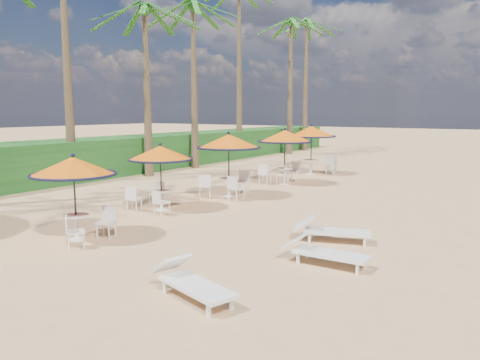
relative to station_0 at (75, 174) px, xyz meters
The scene contains 15 objects.
ground 4.89m from the station_0, ahead, with size 160.00×160.00×0.00m, color tan.
scrub_hedge 14.08m from the station_0, 129.22° to the left, with size 3.00×40.00×1.80m, color #194716.
station_0 is the anchor object (origin of this frame).
station_1 3.76m from the station_0, 101.70° to the left, with size 2.06×2.06×2.14m.
station_2 6.72m from the station_0, 91.73° to the left, with size 2.30×2.36×2.40m.
station_3 10.52m from the station_0, 89.87° to the left, with size 2.33×2.41×2.43m.
station_4 14.17m from the station_0, 91.16° to the left, with size 2.39×2.39×2.49m.
lounger_near 4.92m from the station_0, 15.41° to the right, with size 1.88×1.04×0.64m.
lounger_mid 6.08m from the station_0, 15.37° to the left, with size 1.78×0.59×0.64m.
lounger_far 6.25m from the station_0, 32.25° to the left, with size 1.90×1.12×0.65m.
palm_3 12.61m from the station_0, 125.73° to the left, with size 5.00×5.00×8.00m.
palm_4 16.06m from the station_0, 117.82° to the left, with size 5.00×5.00×8.83m.
palm_5 22.24m from the station_0, 112.60° to the left, with size 5.00×5.00×11.05m.
palm_6 25.17m from the station_0, 105.30° to the left, with size 5.00×5.00×9.56m.
palm_7 28.69m from the station_0, 104.34° to the left, with size 5.00×5.00×10.03m.
Camera 1 is at (4.81, -6.96, 3.13)m, focal length 35.00 mm.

